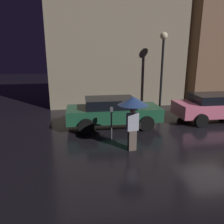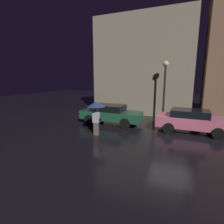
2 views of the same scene
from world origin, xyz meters
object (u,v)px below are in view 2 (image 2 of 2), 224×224
parked_car_pink (192,120)px  pedestrian_with_umbrella (96,108)px  street_lamp_near (165,79)px  parked_car_green (110,114)px  parking_meter (97,116)px

parked_car_pink → pedestrian_with_umbrella: bearing=-150.0°
parked_car_pink → street_lamp_near: (-2.01, 2.59, 2.52)m
pedestrian_with_umbrella → street_lamp_near: street_lamp_near is taller
parked_car_green → parking_meter: 1.60m
parked_car_green → parking_meter: bearing=-100.8°
parked_car_pink → pedestrian_with_umbrella: pedestrian_with_umbrella is taller
parked_car_pink → street_lamp_near: 4.13m
parked_car_green → street_lamp_near: size_ratio=0.96×
parked_car_green → street_lamp_near: 5.03m
parked_car_pink → parking_meter: bearing=-162.5°
parked_car_green → pedestrian_with_umbrella: size_ratio=2.22×
parking_meter → street_lamp_near: (3.77, 4.23, 2.44)m
pedestrian_with_umbrella → street_lamp_near: size_ratio=0.44×
pedestrian_with_umbrella → parking_meter: 1.51m
pedestrian_with_umbrella → street_lamp_near: (3.20, 5.39, 1.66)m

